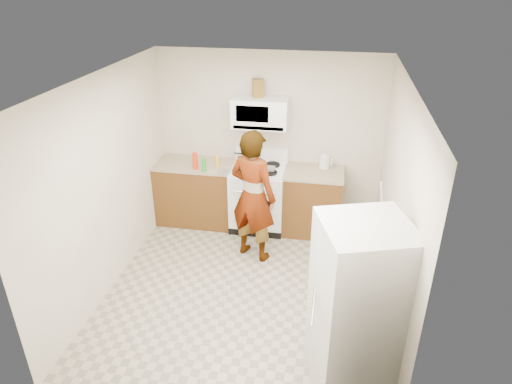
% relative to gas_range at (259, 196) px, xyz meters
% --- Properties ---
extents(floor, '(3.60, 3.60, 0.00)m').
position_rel_gas_range_xyz_m(floor, '(0.10, -1.48, -0.49)').
color(floor, gray).
rests_on(floor, ground).
extents(back_wall, '(3.20, 0.02, 2.50)m').
position_rel_gas_range_xyz_m(back_wall, '(0.10, 0.31, 0.76)').
color(back_wall, beige).
rests_on(back_wall, floor).
extents(right_wall, '(0.02, 3.60, 2.50)m').
position_rel_gas_range_xyz_m(right_wall, '(1.69, -1.48, 0.76)').
color(right_wall, beige).
rests_on(right_wall, floor).
extents(cabinet_left, '(1.12, 0.62, 0.90)m').
position_rel_gas_range_xyz_m(cabinet_left, '(-0.94, 0.01, -0.04)').
color(cabinet_left, '#582E14').
rests_on(cabinet_left, floor).
extents(counter_left, '(1.14, 0.64, 0.03)m').
position_rel_gas_range_xyz_m(counter_left, '(-0.94, 0.01, 0.43)').
color(counter_left, '#9D8A6A').
rests_on(counter_left, cabinet_left).
extents(cabinet_right, '(0.80, 0.62, 0.90)m').
position_rel_gas_range_xyz_m(cabinet_right, '(0.78, 0.01, -0.04)').
color(cabinet_right, '#582E14').
rests_on(cabinet_right, floor).
extents(counter_right, '(0.82, 0.64, 0.03)m').
position_rel_gas_range_xyz_m(counter_right, '(0.78, 0.01, 0.43)').
color(counter_right, '#9D8A6A').
rests_on(counter_right, cabinet_right).
extents(gas_range, '(0.76, 0.65, 1.13)m').
position_rel_gas_range_xyz_m(gas_range, '(0.00, 0.00, 0.00)').
color(gas_range, white).
rests_on(gas_range, floor).
extents(microwave, '(0.76, 0.38, 0.40)m').
position_rel_gas_range_xyz_m(microwave, '(0.00, 0.13, 1.21)').
color(microwave, white).
rests_on(microwave, back_wall).
extents(person, '(0.75, 0.63, 1.76)m').
position_rel_gas_range_xyz_m(person, '(0.06, -0.77, 0.39)').
color(person, tan).
rests_on(person, floor).
extents(fridge, '(0.88, 0.88, 1.70)m').
position_rel_gas_range_xyz_m(fridge, '(1.32, -2.67, 0.36)').
color(fridge, silver).
rests_on(fridge, floor).
extents(kettle, '(0.16, 0.16, 0.17)m').
position_rel_gas_range_xyz_m(kettle, '(0.91, 0.18, 0.54)').
color(kettle, silver).
rests_on(kettle, counter_right).
extents(jug, '(0.18, 0.18, 0.24)m').
position_rel_gas_range_xyz_m(jug, '(-0.05, 0.18, 1.53)').
color(jug, brown).
rests_on(jug, microwave).
extents(saucepan, '(0.27, 0.27, 0.13)m').
position_rel_gas_range_xyz_m(saucepan, '(-0.12, 0.17, 0.53)').
color(saucepan, silver).
rests_on(saucepan, gas_range).
extents(tray, '(0.25, 0.16, 0.05)m').
position_rel_gas_range_xyz_m(tray, '(0.11, -0.07, 0.47)').
color(tray, silver).
rests_on(tray, gas_range).
extents(bottle_spray, '(0.09, 0.09, 0.24)m').
position_rel_gas_range_xyz_m(bottle_spray, '(-0.86, -0.18, 0.57)').
color(bottle_spray, red).
rests_on(bottle_spray, counter_left).
extents(bottle_hot_sauce, '(0.07, 0.07, 0.17)m').
position_rel_gas_range_xyz_m(bottle_hot_sauce, '(-0.59, -0.05, 0.53)').
color(bottle_hot_sauce, gold).
rests_on(bottle_hot_sauce, counter_left).
extents(bottle_green_cap, '(0.06, 0.06, 0.19)m').
position_rel_gas_range_xyz_m(bottle_green_cap, '(-0.72, -0.25, 0.54)').
color(bottle_green_cap, '#1A9126').
rests_on(bottle_green_cap, counter_left).
extents(pot_lid, '(0.30, 0.30, 0.01)m').
position_rel_gas_range_xyz_m(pot_lid, '(-0.44, -0.20, 0.46)').
color(pot_lid, silver).
rests_on(pot_lid, counter_left).
extents(broom, '(0.23, 0.18, 1.26)m').
position_rel_gas_range_xyz_m(broom, '(1.68, -0.83, 0.15)').
color(broom, silver).
rests_on(broom, floor).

